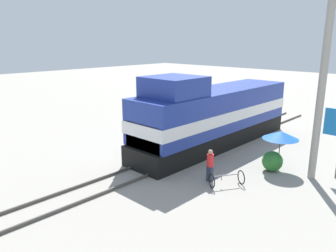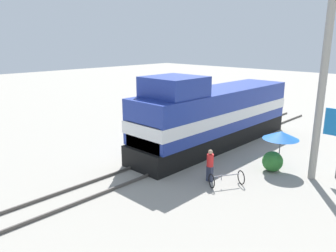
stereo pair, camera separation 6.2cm
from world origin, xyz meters
name	(u,v)px [view 1 (the left image)]	position (x,y,z in m)	size (l,w,h in m)	color
ground_plane	(185,156)	(0.00, 0.00, 0.00)	(120.00, 120.00, 0.00)	gray
rail_near	(176,152)	(-0.72, 0.00, 0.07)	(0.08, 31.45, 0.15)	#4C4742
rail_far	(194,157)	(0.72, 0.00, 0.07)	(0.08, 31.45, 0.15)	#4C4742
locomotive	(212,116)	(0.00, 2.70, 2.07)	(3.17, 13.66, 4.90)	black
utility_pole	(323,76)	(6.88, 1.98, 5.20)	(1.80, 0.36, 10.25)	#9E998E
vendor_umbrella	(281,135)	(5.08, 1.95, 1.93)	(1.91, 1.91, 2.15)	#4C4C4C
shrub_cluster	(272,161)	(4.98, 1.45, 0.55)	(1.09, 1.09, 1.09)	#2D722D
person_bystander	(210,164)	(3.35, -1.94, 0.89)	(0.34, 0.34, 1.65)	#2D3347
bicycle	(227,179)	(4.28, -1.84, 0.36)	(1.42, 1.74, 0.70)	black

